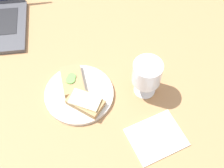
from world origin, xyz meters
The scene contains 6 objects.
wooden_table centered at (0.00, 0.00, 1.50)cm, with size 140.00×140.00×3.00cm, color #B27F51.
plate centered at (-1.82, -7.45, 3.64)cm, with size 21.72×21.72×1.28cm, color silver.
sandwich_with_cucumber centered at (-3.55, -3.22, 5.38)cm, with size 7.75×11.59×2.48cm.
sandwich_with_cheese centered at (-0.09, -11.67, 5.59)cm, with size 12.35×11.57×2.78cm.
wine_glass centered at (18.97, -8.08, 11.86)cm, with size 8.78×8.78×13.31cm.
napkin centered at (19.55, -24.54, 3.20)cm, with size 15.32×12.64×0.40cm, color white.
Camera 1 is at (2.42, -59.20, 87.57)cm, focal length 50.00 mm.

